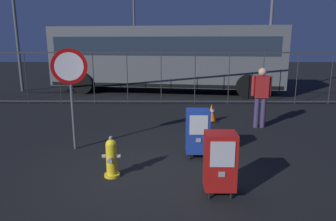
% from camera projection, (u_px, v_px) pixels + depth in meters
% --- Properties ---
extents(ground_plane, '(60.00, 60.00, 0.00)m').
position_uv_depth(ground_plane, '(151.00, 172.00, 5.76)').
color(ground_plane, black).
extents(fire_hydrant, '(0.33, 0.31, 0.75)m').
position_uv_depth(fire_hydrant, '(111.00, 158.00, 5.50)').
color(fire_hydrant, yellow).
rests_on(fire_hydrant, ground_plane).
extents(newspaper_box_primary, '(0.48, 0.42, 1.02)m').
position_uv_depth(newspaper_box_primary, '(220.00, 161.00, 4.79)').
color(newspaper_box_primary, black).
rests_on(newspaper_box_primary, ground_plane).
extents(newspaper_box_secondary, '(0.48, 0.42, 1.02)m').
position_uv_depth(newspaper_box_secondary, '(198.00, 131.00, 6.37)').
color(newspaper_box_secondary, black).
rests_on(newspaper_box_secondary, ground_plane).
extents(stop_sign, '(0.71, 0.31, 2.23)m').
position_uv_depth(stop_sign, '(70.00, 78.00, 6.63)').
color(stop_sign, '#4C4F54').
rests_on(stop_sign, ground_plane).
extents(pedestrian, '(0.55, 0.22, 1.67)m').
position_uv_depth(pedestrian, '(261.00, 94.00, 8.50)').
color(pedestrian, '#382D51').
rests_on(pedestrian, ground_plane).
extents(traffic_cone, '(0.36, 0.36, 0.53)m').
position_uv_depth(traffic_cone, '(211.00, 113.00, 9.30)').
color(traffic_cone, black).
rests_on(traffic_cone, ground_plane).
extents(fence_barrier, '(18.03, 0.04, 2.00)m').
position_uv_depth(fence_barrier, '(161.00, 77.00, 11.72)').
color(fence_barrier, '#2D2D33').
rests_on(fence_barrier, ground_plane).
extents(bus_near, '(10.75, 3.97, 3.00)m').
position_uv_depth(bus_near, '(166.00, 55.00, 14.49)').
color(bus_near, '#4C5156').
rests_on(bus_near, ground_plane).
extents(street_light_far_left, '(0.32, 0.32, 7.38)m').
position_uv_depth(street_light_far_left, '(134.00, 11.00, 19.77)').
color(street_light_far_left, '#4C4F54').
rests_on(street_light_far_left, ground_plane).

